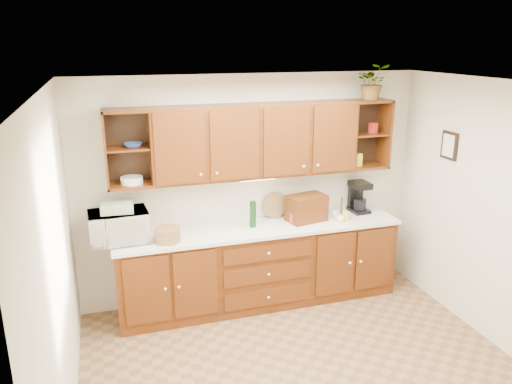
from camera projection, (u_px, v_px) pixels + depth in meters
floor at (308, 377)px, 4.54m from camera, size 4.00×4.00×0.00m
ceiling at (318, 87)px, 3.79m from camera, size 4.00×4.00×0.00m
back_wall at (252, 188)px, 5.77m from camera, size 4.00×0.00×4.00m
left_wall at (57, 277)px, 3.60m from camera, size 0.00×3.50×3.50m
right_wall at (506, 220)px, 4.73m from camera, size 0.00×3.50×3.50m
base_cabinets at (260, 266)px, 5.74m from camera, size 3.20×0.60×0.90m
countertop at (260, 228)px, 5.59m from camera, size 3.24×0.64×0.04m
upper_cabinets at (257, 140)px, 5.45m from camera, size 3.20×0.33×0.80m
undercabinet_light at (257, 179)px, 5.52m from camera, size 0.40×0.05×0.02m
framed_picture at (449, 146)px, 5.39m from camera, size 0.03×0.24×0.30m
wicker_basket at (168, 235)px, 5.15m from camera, size 0.30×0.30×0.15m
microwave at (119, 227)px, 5.13m from camera, size 0.61×0.43×0.33m
towel_stack at (117, 207)px, 5.07m from camera, size 0.33×0.25×0.10m
wine_bottle at (253, 214)px, 5.54m from camera, size 0.09×0.09×0.30m
woven_tray at (274, 216)px, 5.89m from camera, size 0.31×0.10×0.30m
bread_box at (306, 208)px, 5.73m from camera, size 0.48×0.36×0.30m
mug_tree at (341, 216)px, 5.80m from camera, size 0.21×0.23×0.27m
canister_red at (294, 218)px, 5.66m from camera, size 0.12×0.12×0.13m
canister_white at (308, 210)px, 5.86m from camera, size 0.09×0.09×0.17m
canister_yellow at (346, 216)px, 5.76m from camera, size 0.10×0.10×0.10m
coffee_maker at (358, 197)px, 6.04m from camera, size 0.21×0.27×0.38m
bowl_stack at (133, 145)px, 5.04m from camera, size 0.20×0.20×0.05m
plate_stack at (132, 180)px, 5.15m from camera, size 0.24×0.24×0.07m
pantry_box_yellow at (358, 160)px, 5.85m from camera, size 0.10×0.08×0.15m
pantry_box_red at (373, 128)px, 5.81m from camera, size 0.10×0.09×0.12m
potted_plant at (373, 82)px, 5.60m from camera, size 0.45×0.42×0.40m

